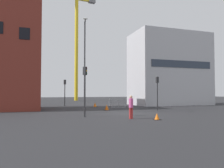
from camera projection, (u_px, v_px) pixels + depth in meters
name	position (u px, v px, depth m)	size (l,w,h in m)	color
ground	(129.00, 113.00, 21.70)	(160.00, 160.00, 0.00)	#28282B
brick_building	(3.00, 57.00, 26.66)	(8.82, 7.82, 12.62)	maroon
office_block	(169.00, 70.00, 37.56)	(12.63, 7.27, 11.99)	#B7B7BC
construction_crane	(76.00, 35.00, 57.64)	(13.92, 2.40, 27.49)	yellow
streetlamp_tall	(85.00, 61.00, 22.11)	(0.51, 1.58, 9.24)	#2D2D30
traffic_light_near	(85.00, 83.00, 18.68)	(0.37, 0.37, 4.25)	#232326
traffic_light_crosswalk	(157.00, 88.00, 25.61)	(0.38, 0.27, 3.90)	#232326
traffic_light_island	(65.00, 88.00, 33.66)	(0.36, 0.38, 4.02)	black
pedestrian_walking	(131.00, 105.00, 17.35)	(0.34, 0.34, 1.83)	red
safety_barrier_mid_span	(110.00, 102.00, 33.36)	(0.20, 1.81, 1.08)	#9EA0A5
safety_barrier_right_run	(119.00, 104.00, 29.50)	(2.01, 0.19, 1.08)	gray
traffic_cone_on_verge	(95.00, 105.00, 31.67)	(0.63, 0.63, 0.63)	black
traffic_cone_by_barrier	(107.00, 108.00, 25.88)	(0.63, 0.63, 0.64)	black
traffic_cone_orange	(157.00, 117.00, 16.64)	(0.50, 0.50, 0.51)	black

